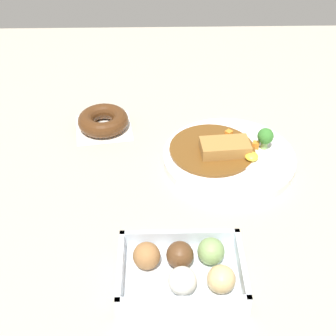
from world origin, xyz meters
TOP-DOWN VIEW (x-y plane):
  - ground_plane at (0.00, 0.00)m, footprint 1.60×1.60m
  - curry_plate at (-0.06, -0.11)m, footprint 0.27×0.27m
  - donut_box at (0.04, 0.18)m, footprint 0.19×0.13m
  - chocolate_ring_donut at (0.20, -0.24)m, footprint 0.14×0.14m

SIDE VIEW (x-z plane):
  - ground_plane at x=0.00m, z-range 0.00..0.00m
  - curry_plate at x=-0.06m, z-range -0.02..0.05m
  - chocolate_ring_donut at x=0.20m, z-range 0.00..0.04m
  - donut_box at x=0.04m, z-range -0.01..0.05m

